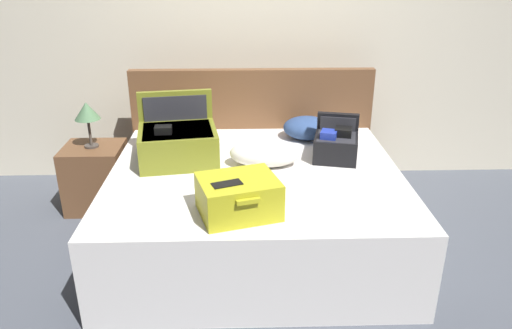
{
  "coord_description": "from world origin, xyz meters",
  "views": [
    {
      "loc": [
        -0.08,
        -2.49,
        1.84
      ],
      "look_at": [
        0.0,
        0.27,
        0.65
      ],
      "focal_mm": 34.36,
      "sensor_mm": 36.0,
      "label": 1
    }
  ],
  "objects_px": {
    "hard_case_medium": "(238,196)",
    "hard_case_small": "(336,144)",
    "pillow_center_head": "(307,128)",
    "nightstand": "(96,177)",
    "bed": "(255,208)",
    "table_lamp": "(87,112)",
    "pillow_near_headboard": "(265,153)",
    "hard_case_large": "(178,141)"
  },
  "relations": [
    {
      "from": "hard_case_medium",
      "to": "hard_case_small",
      "type": "xyz_separation_m",
      "value": [
        0.67,
        0.77,
        -0.0
      ]
    },
    {
      "from": "pillow_center_head",
      "to": "nightstand",
      "type": "bearing_deg",
      "value": -179.32
    },
    {
      "from": "bed",
      "to": "nightstand",
      "type": "relative_size",
      "value": 3.72
    },
    {
      "from": "nightstand",
      "to": "table_lamp",
      "type": "relative_size",
      "value": 1.46
    },
    {
      "from": "pillow_near_headboard",
      "to": "table_lamp",
      "type": "bearing_deg",
      "value": 158.87
    },
    {
      "from": "hard_case_large",
      "to": "table_lamp",
      "type": "bearing_deg",
      "value": 142.78
    },
    {
      "from": "bed",
      "to": "table_lamp",
      "type": "xyz_separation_m",
      "value": [
        -1.22,
        0.58,
        0.5
      ]
    },
    {
      "from": "pillow_center_head",
      "to": "table_lamp",
      "type": "relative_size",
      "value": 1.05
    },
    {
      "from": "bed",
      "to": "hard_case_medium",
      "type": "distance_m",
      "value": 0.68
    },
    {
      "from": "pillow_near_headboard",
      "to": "bed",
      "type": "bearing_deg",
      "value": -125.83
    },
    {
      "from": "hard_case_medium",
      "to": "nightstand",
      "type": "bearing_deg",
      "value": 117.81
    },
    {
      "from": "hard_case_large",
      "to": "nightstand",
      "type": "relative_size",
      "value": 1.14
    },
    {
      "from": "hard_case_large",
      "to": "hard_case_small",
      "type": "xyz_separation_m",
      "value": [
        1.07,
        0.01,
        -0.03
      ]
    },
    {
      "from": "pillow_center_head",
      "to": "table_lamp",
      "type": "xyz_separation_m",
      "value": [
        -1.63,
        -0.02,
        0.14
      ]
    },
    {
      "from": "hard_case_large",
      "to": "hard_case_small",
      "type": "height_order",
      "value": "hard_case_large"
    },
    {
      "from": "hard_case_large",
      "to": "table_lamp",
      "type": "relative_size",
      "value": 1.66
    },
    {
      "from": "hard_case_medium",
      "to": "pillow_near_headboard",
      "type": "bearing_deg",
      "value": 58.82
    },
    {
      "from": "hard_case_large",
      "to": "hard_case_small",
      "type": "bearing_deg",
      "value": -8.2
    },
    {
      "from": "hard_case_small",
      "to": "pillow_near_headboard",
      "type": "xyz_separation_m",
      "value": [
        -0.49,
        -0.12,
        -0.02
      ]
    },
    {
      "from": "pillow_near_headboard",
      "to": "nightstand",
      "type": "bearing_deg",
      "value": 158.87
    },
    {
      "from": "bed",
      "to": "pillow_center_head",
      "type": "relative_size",
      "value": 5.17
    },
    {
      "from": "hard_case_small",
      "to": "table_lamp",
      "type": "xyz_separation_m",
      "value": [
        -1.78,
        0.37,
        0.12
      ]
    },
    {
      "from": "pillow_center_head",
      "to": "table_lamp",
      "type": "distance_m",
      "value": 1.63
    },
    {
      "from": "table_lamp",
      "to": "pillow_near_headboard",
      "type": "bearing_deg",
      "value": -21.13
    },
    {
      "from": "pillow_near_headboard",
      "to": "pillow_center_head",
      "type": "distance_m",
      "value": 0.62
    },
    {
      "from": "pillow_near_headboard",
      "to": "hard_case_large",
      "type": "bearing_deg",
      "value": 168.93
    },
    {
      "from": "hard_case_large",
      "to": "hard_case_medium",
      "type": "xyz_separation_m",
      "value": [
        0.41,
        -0.76,
        -0.03
      ]
    },
    {
      "from": "hard_case_large",
      "to": "nightstand",
      "type": "xyz_separation_m",
      "value": [
        -0.7,
        0.38,
        -0.43
      ]
    },
    {
      "from": "hard_case_medium",
      "to": "nightstand",
      "type": "relative_size",
      "value": 0.96
    },
    {
      "from": "pillow_near_headboard",
      "to": "nightstand",
      "type": "relative_size",
      "value": 0.92
    },
    {
      "from": "hard_case_medium",
      "to": "table_lamp",
      "type": "distance_m",
      "value": 1.6
    },
    {
      "from": "bed",
      "to": "hard_case_large",
      "type": "height_order",
      "value": "hard_case_large"
    },
    {
      "from": "pillow_near_headboard",
      "to": "hard_case_small",
      "type": "bearing_deg",
      "value": 13.91
    },
    {
      "from": "bed",
      "to": "hard_case_medium",
      "type": "relative_size",
      "value": 3.87
    },
    {
      "from": "table_lamp",
      "to": "hard_case_medium",
      "type": "bearing_deg",
      "value": -45.89
    },
    {
      "from": "table_lamp",
      "to": "pillow_center_head",
      "type": "bearing_deg",
      "value": 0.68
    },
    {
      "from": "hard_case_large",
      "to": "pillow_center_head",
      "type": "relative_size",
      "value": 1.59
    },
    {
      "from": "table_lamp",
      "to": "hard_case_small",
      "type": "bearing_deg",
      "value": -11.88
    },
    {
      "from": "hard_case_small",
      "to": "hard_case_medium",
      "type": "bearing_deg",
      "value": -117.83
    },
    {
      "from": "nightstand",
      "to": "pillow_center_head",
      "type": "bearing_deg",
      "value": 0.68
    },
    {
      "from": "hard_case_medium",
      "to": "nightstand",
      "type": "xyz_separation_m",
      "value": [
        -1.11,
        1.14,
        -0.4
      ]
    },
    {
      "from": "pillow_center_head",
      "to": "nightstand",
      "type": "xyz_separation_m",
      "value": [
        -1.63,
        -0.02,
        -0.38
      ]
    }
  ]
}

